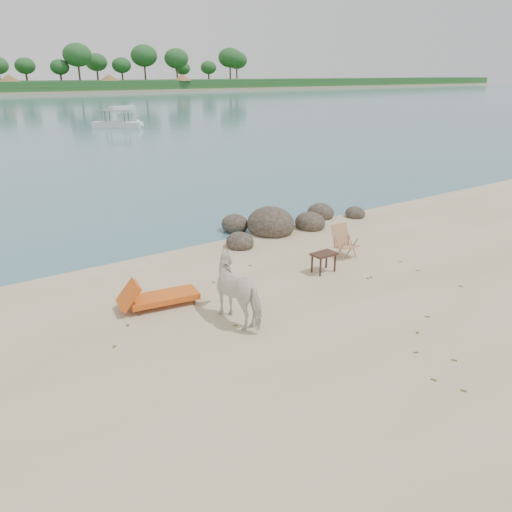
# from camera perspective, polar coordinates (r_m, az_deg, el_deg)

# --- Properties ---
(boulders) EXTENTS (6.17, 2.69, 1.16)m
(boulders) POSITION_cam_1_polar(r_m,az_deg,el_deg) (17.20, 2.84, 3.68)
(boulders) COLOR #2F281F
(boulders) RESTS_ON ground
(cow) EXTENTS (0.95, 1.75, 1.42)m
(cow) POSITION_cam_1_polar(r_m,az_deg,el_deg) (10.73, -1.71, -3.97)
(cow) COLOR silver
(cow) RESTS_ON ground
(side_table) EXTENTS (0.69, 0.46, 0.54)m
(side_table) POSITION_cam_1_polar(r_m,az_deg,el_deg) (13.55, 7.72, -0.87)
(side_table) COLOR black
(side_table) RESTS_ON ground
(lounge_chair) EXTENTS (2.06, 1.00, 0.59)m
(lounge_chair) POSITION_cam_1_polar(r_m,az_deg,el_deg) (11.72, -10.53, -4.36)
(lounge_chair) COLOR #DB5D19
(lounge_chair) RESTS_ON ground
(deck_chair) EXTENTS (0.66, 0.71, 0.94)m
(deck_chair) POSITION_cam_1_polar(r_m,az_deg,el_deg) (14.69, 10.33, 1.50)
(deck_chair) COLOR tan
(deck_chair) RESTS_ON ground
(boat_mid) EXTENTS (4.91, 4.68, 2.71)m
(boat_mid) POSITION_cam_1_polar(r_m,az_deg,el_deg) (53.05, -15.66, 15.47)
(boat_mid) COLOR silver
(boat_mid) RESTS_ON water
(boat_far) EXTENTS (5.00, 2.78, 0.57)m
(boat_far) POSITION_cam_1_polar(r_m,az_deg,el_deg) (79.75, -15.04, 16.12)
(boat_far) COLOR silver
(boat_far) RESTS_ON water
(dead_leaves) EXTENTS (8.49, 7.04, 0.00)m
(dead_leaves) POSITION_cam_1_polar(r_m,az_deg,el_deg) (11.89, 10.24, -5.51)
(dead_leaves) COLOR brown
(dead_leaves) RESTS_ON ground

